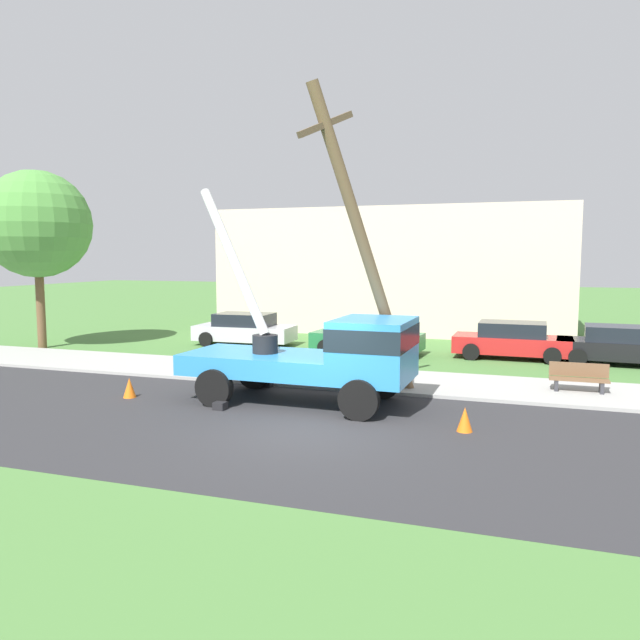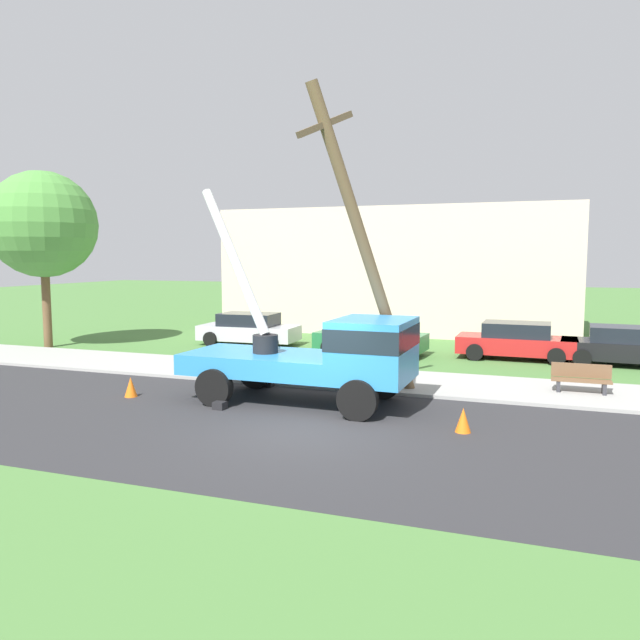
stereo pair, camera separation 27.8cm
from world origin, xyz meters
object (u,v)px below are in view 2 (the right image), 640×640
leaning_utility_pole (364,245)px  parked_sedan_red (516,341)px  park_bench (581,380)px  traffic_cone_behind (131,387)px  parked_sedan_green (370,337)px  utility_truck (326,352)px  parked_sedan_black (626,346)px  roadside_tree_near (43,225)px  parked_sedan_silver (249,329)px  traffic_cone_ahead (463,420)px

leaning_utility_pole → parked_sedan_red: 9.93m
leaning_utility_pole → park_bench: size_ratio=5.23×
traffic_cone_behind → parked_sedan_green: 10.53m
park_bench → traffic_cone_behind: bearing=-159.7°
utility_truck → parked_sedan_black: 12.39m
leaning_utility_pole → roadside_tree_near: leaning_utility_pole is taller
parked_sedan_green → parked_sedan_black: size_ratio=1.00×
traffic_cone_behind → parked_sedan_green: bearing=65.0°
utility_truck → parked_sedan_green: size_ratio=1.50×
leaning_utility_pole → parked_sedan_black: (7.57, 8.32, -3.56)m
parked_sedan_silver → roadside_tree_near: 9.82m
traffic_cone_behind → traffic_cone_ahead: bearing=-2.5°
parked_sedan_green → roadside_tree_near: roadside_tree_near is taller
traffic_cone_ahead → traffic_cone_behind: 9.25m
parked_sedan_silver → parked_sedan_red: (11.40, 0.02, 0.00)m
roadside_tree_near → traffic_cone_ahead: bearing=-20.8°
leaning_utility_pole → traffic_cone_ahead: leaning_utility_pole is taller
parked_sedan_green → roadside_tree_near: bearing=-168.1°
parked_sedan_silver → traffic_cone_ahead: bearing=-45.2°
traffic_cone_ahead → roadside_tree_near: 20.42m
park_bench → roadside_tree_near: bearing=174.1°
parked_sedan_silver → parked_sedan_green: bearing=-7.2°
traffic_cone_behind → parked_sedan_silver: (-1.37, 10.27, 0.43)m
traffic_cone_ahead → parked_sedan_red: (0.80, 10.69, 0.43)m
utility_truck → parked_sedan_silver: size_ratio=1.51×
utility_truck → traffic_cone_ahead: 4.17m
leaning_utility_pole → park_bench: leaning_utility_pole is taller
parked_sedan_green → parked_sedan_black: bearing=3.7°
roadside_tree_near → utility_truck: bearing=-20.9°
parked_sedan_black → parked_sedan_green: bearing=-176.3°
leaning_utility_pole → traffic_cone_behind: bearing=-163.7°
parked_sedan_red → roadside_tree_near: roadside_tree_near is taller
leaning_utility_pole → roadside_tree_near: bearing=162.8°
traffic_cone_ahead → roadside_tree_near: bearing=159.2°
parked_sedan_silver → parked_sedan_red: size_ratio=1.01×
traffic_cone_behind → leaning_utility_pole: bearing=16.3°
parked_sedan_silver → parked_sedan_green: same height
utility_truck → parked_sedan_silver: bearing=126.5°
parked_sedan_silver → utility_truck: bearing=-53.5°
traffic_cone_ahead → traffic_cone_behind: size_ratio=1.00×
parked_sedan_green → parked_sedan_red: size_ratio=1.02×
parked_sedan_green → parked_sedan_red: same height
park_bench → parked_sedan_silver: bearing=156.4°
parked_sedan_green → roadside_tree_near: 14.74m
parked_sedan_silver → roadside_tree_near: size_ratio=0.59×
park_bench → parked_sedan_green: bearing=145.9°
utility_truck → roadside_tree_near: size_ratio=0.89×
traffic_cone_ahead → traffic_cone_behind: bearing=177.5°
parked_sedan_red → parked_sedan_silver: bearing=-179.9°
parked_sedan_black → roadside_tree_near: bearing=-171.4°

